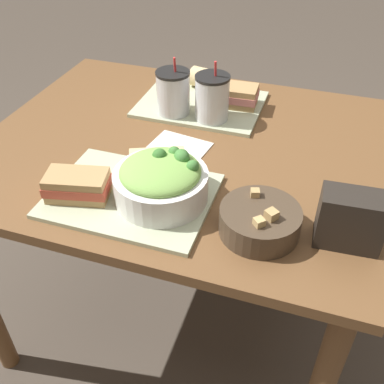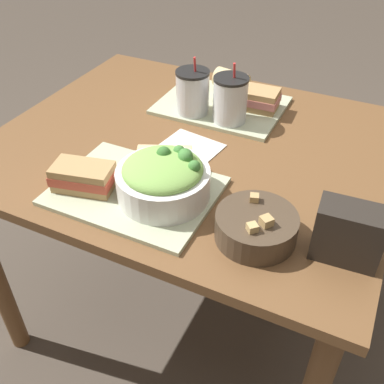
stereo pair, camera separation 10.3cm
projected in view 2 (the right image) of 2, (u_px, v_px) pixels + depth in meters
name	position (u px, v px, depth m)	size (l,w,h in m)	color
ground_plane	(192.00, 307.00, 1.80)	(12.00, 12.00, 0.00)	#4C4238
dining_table	(193.00, 173.00, 1.38)	(1.14, 0.95, 0.78)	brown
tray_near	(135.00, 191.00, 1.12)	(0.40, 0.30, 0.01)	#B2BC99
tray_far	(221.00, 105.00, 1.48)	(0.40, 0.30, 0.01)	#B2BC99
salad_bowl	(164.00, 178.00, 1.07)	(0.23, 0.23, 0.12)	white
soup_bowl	(256.00, 226.00, 0.98)	(0.18, 0.18, 0.08)	#473828
sandwich_near	(83.00, 177.00, 1.10)	(0.17, 0.12, 0.06)	tan
baguette_near	(165.00, 158.00, 1.17)	(0.16, 0.12, 0.07)	#DBBC84
sandwich_far	(255.00, 98.00, 1.43)	(0.15, 0.10, 0.06)	tan
baguette_far	(232.00, 81.00, 1.53)	(0.13, 0.09, 0.07)	#DBBC84
drink_cup_dark	(193.00, 93.00, 1.39)	(0.11, 0.11, 0.18)	silver
drink_cup_red	(230.00, 101.00, 1.35)	(0.11, 0.11, 0.19)	silver
chip_bag	(349.00, 233.00, 0.92)	(0.14, 0.08, 0.13)	#28231E
napkin_folded	(192.00, 146.00, 1.29)	(0.18, 0.14, 0.00)	silver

